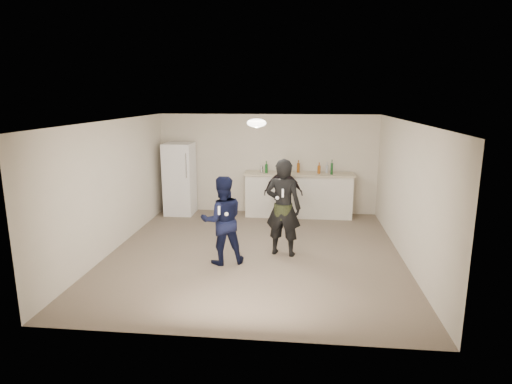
# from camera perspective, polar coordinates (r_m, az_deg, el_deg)

# --- Properties ---
(floor) EXTENTS (6.00, 6.00, 0.00)m
(floor) POSITION_cam_1_polar(r_m,az_deg,el_deg) (8.30, -0.15, -8.07)
(floor) COLOR #6B5B4C
(floor) RESTS_ON ground
(ceiling) EXTENTS (6.00, 6.00, 0.00)m
(ceiling) POSITION_cam_1_polar(r_m,az_deg,el_deg) (7.77, -0.16, 9.43)
(ceiling) COLOR silver
(ceiling) RESTS_ON wall_back
(wall_back) EXTENTS (6.00, 0.00, 6.00)m
(wall_back) POSITION_cam_1_polar(r_m,az_deg,el_deg) (10.88, 1.55, 3.75)
(wall_back) COLOR beige
(wall_back) RESTS_ON floor
(wall_front) EXTENTS (6.00, 0.00, 6.00)m
(wall_front) POSITION_cam_1_polar(r_m,az_deg,el_deg) (5.08, -3.80, -6.83)
(wall_front) COLOR beige
(wall_front) RESTS_ON floor
(wall_left) EXTENTS (0.00, 6.00, 6.00)m
(wall_left) POSITION_cam_1_polar(r_m,az_deg,el_deg) (8.67, -18.53, 0.77)
(wall_left) COLOR beige
(wall_left) RESTS_ON floor
(wall_right) EXTENTS (0.00, 6.00, 6.00)m
(wall_right) POSITION_cam_1_polar(r_m,az_deg,el_deg) (8.13, 19.51, -0.07)
(wall_right) COLOR beige
(wall_right) RESTS_ON floor
(counter) EXTENTS (2.60, 0.56, 1.05)m
(counter) POSITION_cam_1_polar(r_m,az_deg,el_deg) (10.66, 5.69, -0.47)
(counter) COLOR silver
(counter) RESTS_ON floor
(counter_top) EXTENTS (2.68, 0.64, 0.04)m
(counter_top) POSITION_cam_1_polar(r_m,az_deg,el_deg) (10.55, 5.75, 2.41)
(counter_top) COLOR #BEAB93
(counter_top) RESTS_ON counter
(fridge) EXTENTS (0.70, 0.70, 1.80)m
(fridge) POSITION_cam_1_polar(r_m,az_deg,el_deg) (10.94, -10.14, 1.74)
(fridge) COLOR white
(fridge) RESTS_ON floor
(fridge_handle) EXTENTS (0.02, 0.02, 0.60)m
(fridge_handle) POSITION_cam_1_polar(r_m,az_deg,el_deg) (10.44, -9.30, 3.49)
(fridge_handle) COLOR #B8B7BC
(fridge_handle) RESTS_ON fridge
(ceiling_dome) EXTENTS (0.36, 0.36, 0.16)m
(ceiling_dome) POSITION_cam_1_polar(r_m,az_deg,el_deg) (8.07, 0.08, 9.20)
(ceiling_dome) COLOR white
(ceiling_dome) RESTS_ON ceiling
(shaker) EXTENTS (0.08, 0.08, 0.17)m
(shaker) POSITION_cam_1_polar(r_m,az_deg,el_deg) (10.58, 0.76, 3.09)
(shaker) COLOR silver
(shaker) RESTS_ON counter_top
(man) EXTENTS (0.93, 0.82, 1.59)m
(man) POSITION_cam_1_polar(r_m,az_deg,el_deg) (7.60, -4.51, -3.78)
(man) COLOR #0E153C
(man) RESTS_ON floor
(woman) EXTENTS (0.75, 0.57, 1.84)m
(woman) POSITION_cam_1_polar(r_m,az_deg,el_deg) (7.96, 3.64, -2.08)
(woman) COLOR black
(woman) RESTS_ON floor
(camo_shorts) EXTENTS (0.34, 0.34, 0.28)m
(camo_shorts) POSITION_cam_1_polar(r_m,az_deg,el_deg) (7.97, 3.64, -2.55)
(camo_shorts) COLOR #2F3B1B
(camo_shorts) RESTS_ON woman
(spectator) EXTENTS (0.89, 0.39, 1.52)m
(spectator) POSITION_cam_1_polar(r_m,az_deg,el_deg) (9.81, 3.66, -0.19)
(spectator) COLOR black
(spectator) RESTS_ON floor
(remote_man) EXTENTS (0.04, 0.04, 0.15)m
(remote_man) POSITION_cam_1_polar(r_m,az_deg,el_deg) (7.26, -4.94, -2.46)
(remote_man) COLOR white
(remote_man) RESTS_ON man
(nunchuk_man) EXTENTS (0.07, 0.07, 0.07)m
(nunchuk_man) POSITION_cam_1_polar(r_m,az_deg,el_deg) (7.29, -3.96, -2.96)
(nunchuk_man) COLOR white
(nunchuk_man) RESTS_ON man
(remote_woman) EXTENTS (0.04, 0.04, 0.15)m
(remote_woman) POSITION_cam_1_polar(r_m,az_deg,el_deg) (7.63, 3.60, -0.14)
(remote_woman) COLOR white
(remote_woman) RESTS_ON woman
(nunchuk_woman) EXTENTS (0.07, 0.07, 0.07)m
(nunchuk_woman) POSITION_cam_1_polar(r_m,az_deg,el_deg) (7.69, 2.85, -0.80)
(nunchuk_woman) COLOR silver
(nunchuk_woman) RESTS_ON woman
(bottle_cluster) EXTENTS (1.65, 0.31, 0.28)m
(bottle_cluster) POSITION_cam_1_polar(r_m,az_deg,el_deg) (10.54, 6.81, 3.10)
(bottle_cluster) COLOR silver
(bottle_cluster) RESTS_ON counter_top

